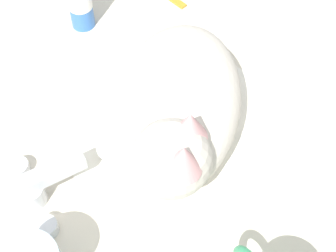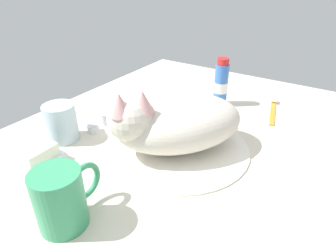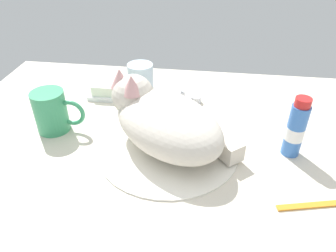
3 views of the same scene
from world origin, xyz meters
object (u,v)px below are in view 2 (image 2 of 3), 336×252
soap_bar (38,153)px  toothbrush (273,110)px  coffee_mug (62,198)px  toothpaste_bottle (221,84)px  faucet (110,117)px  cat (172,122)px  rinse_cup (61,122)px

soap_bar → toothbrush: bearing=-33.3°
coffee_mug → toothpaste_bottle: 54.01cm
faucet → toothpaste_bottle: 32.10cm
cat → toothpaste_bottle: (27.48, 1.06, -0.62)cm
soap_bar → toothpaste_bottle: size_ratio=0.50×
faucet → coffee_mug: coffee_mug is taller
cat → toothbrush: 34.55cm
cat → rinse_cup: bearing=112.8°
rinse_cup → faucet: bearing=-22.3°
faucet → toothbrush: bearing=-47.0°
coffee_mug → rinse_cup: coffee_mug is taller
toothbrush → cat: bearing=156.9°
faucet → toothpaste_bottle: size_ratio=0.92×
faucet → toothbrush: size_ratio=0.80×
toothpaste_bottle → coffee_mug: bearing=178.1°
coffee_mug → rinse_cup: 26.47cm
toothpaste_bottle → faucet: bearing=145.8°
faucet → coffee_mug: bearing=-149.8°
coffee_mug → soap_bar: bearing=66.2°
soap_bar → toothpaste_bottle: 50.27cm
soap_bar → toothbrush: size_ratio=0.43×
faucet → rinse_cup: bearing=157.7°
rinse_cup → soap_bar: bearing=-158.0°
toothpaste_bottle → toothbrush: size_ratio=0.86×
coffee_mug → rinse_cup: (16.62, 20.59, -0.66)cm
cat → toothpaste_bottle: bearing=2.2°
coffee_mug → toothpaste_bottle: bearing=-1.9°
faucet → rinse_cup: (-11.00, 4.51, 2.15)cm
faucet → soap_bar: (-20.19, 0.80, 0.41)cm
toothpaste_bottle → cat: bearing=-177.8°
rinse_cup → toothpaste_bottle: 43.58cm
toothbrush → soap_bar: bearing=146.7°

